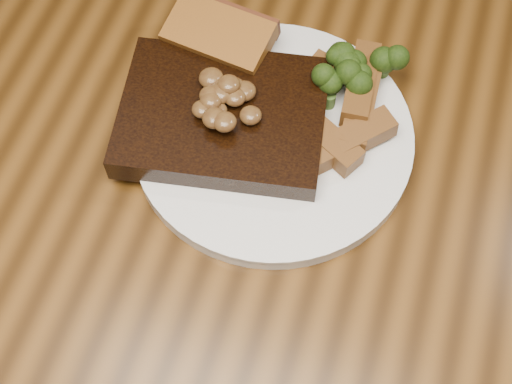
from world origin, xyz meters
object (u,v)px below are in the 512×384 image
at_px(steak, 223,117).
at_px(garlic_bread, 220,48).
at_px(plate, 273,138).
at_px(potato_wedges, 340,132).
at_px(dining_table, 251,231).

height_order(steak, garlic_bread, steak).
xyz_separation_m(plate, garlic_bread, (-0.08, 0.07, 0.02)).
xyz_separation_m(steak, potato_wedges, (0.11, 0.02, -0.00)).
relative_size(dining_table, plate, 6.06).
xyz_separation_m(plate, steak, (-0.05, -0.00, 0.02)).
bearing_deg(potato_wedges, steak, -170.83).
relative_size(dining_table, garlic_bread, 15.88).
bearing_deg(plate, steak, -174.85).
bearing_deg(steak, garlic_bread, 101.26).
distance_m(dining_table, plate, 0.11).
height_order(steak, potato_wedges, steak).
bearing_deg(dining_table, steak, 130.02).
bearing_deg(garlic_bread, plate, -35.60).
bearing_deg(plate, garlic_bread, 136.19).
distance_m(plate, steak, 0.05).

